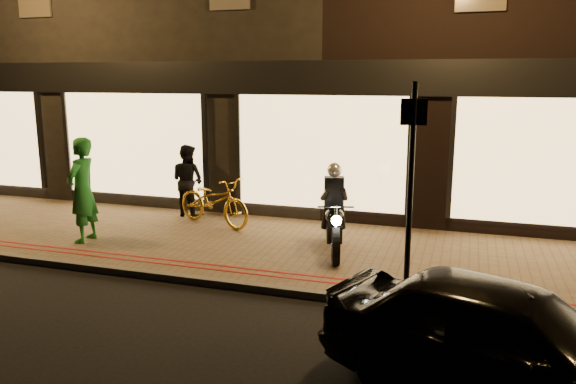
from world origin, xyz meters
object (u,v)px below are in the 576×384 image
(bicycle_gold, at_px, (214,201))
(person_green, at_px, (82,190))
(motorcycle, at_px, (334,219))
(parked_car, at_px, (506,342))
(sign_post, at_px, (411,180))

(bicycle_gold, xyz_separation_m, person_green, (-1.81, -1.82, 0.47))
(motorcycle, relative_size, bicycle_gold, 0.97)
(bicycle_gold, height_order, parked_car, parked_car)
(motorcycle, relative_size, sign_post, 0.63)
(person_green, relative_size, parked_car, 0.53)
(motorcycle, bearing_deg, person_green, 173.51)
(motorcycle, distance_m, person_green, 4.71)
(parked_car, bearing_deg, sign_post, 48.93)
(motorcycle, xyz_separation_m, person_green, (-4.63, -0.77, 0.37))
(sign_post, height_order, bicycle_gold, sign_post)
(bicycle_gold, distance_m, person_green, 2.61)
(sign_post, distance_m, person_green, 6.19)
(bicycle_gold, bearing_deg, sign_post, -101.54)
(sign_post, height_order, parked_car, sign_post)
(motorcycle, relative_size, person_green, 0.97)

